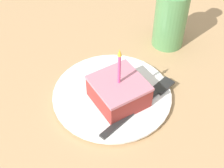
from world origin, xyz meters
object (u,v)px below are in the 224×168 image
object	(u,v)px
plate	(112,95)
bottle	(171,17)
cake_slice	(119,91)
fork	(144,102)

from	to	relation	value
plate	bottle	size ratio (longest dim) A/B	1.28
plate	cake_slice	distance (m)	0.04
cake_slice	bottle	distance (m)	0.23
bottle	fork	bearing A→B (deg)	-140.99
plate	cake_slice	xyz separation A→B (m)	(0.00, -0.02, 0.03)
cake_slice	fork	size ratio (longest dim) A/B	0.64
cake_slice	bottle	bearing A→B (deg)	26.87
cake_slice	fork	world-z (taller)	cake_slice
cake_slice	bottle	size ratio (longest dim) A/B	0.69
plate	bottle	bearing A→B (deg)	21.42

